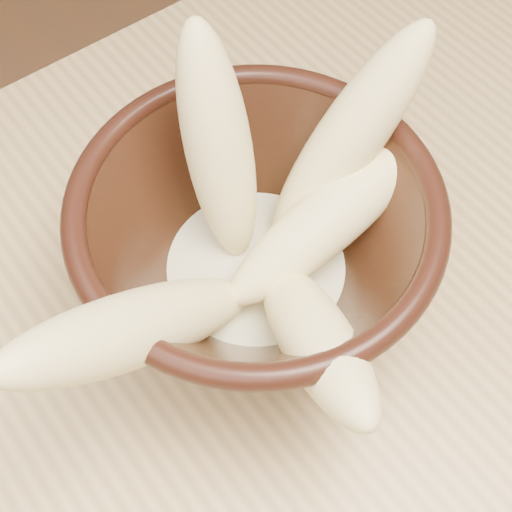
{
  "coord_description": "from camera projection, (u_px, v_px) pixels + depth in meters",
  "views": [
    {
      "loc": [
        -0.03,
        -0.09,
        1.2
      ],
      "look_at": [
        0.12,
        0.1,
        0.81
      ],
      "focal_mm": 50.0,
      "sensor_mm": 36.0,
      "label": 1
    }
  ],
  "objects": [
    {
      "name": "bowl",
      "position": [
        256.0,
        247.0,
        0.45
      ],
      "size": [
        0.22,
        0.22,
        0.12
      ],
      "rotation": [
        0.0,
        0.0,
        -0.04
      ],
      "color": "black",
      "rests_on": "table"
    },
    {
      "name": "banana_upright",
      "position": [
        218.0,
        147.0,
        0.43
      ],
      "size": [
        0.07,
        0.11,
        0.16
      ],
      "primitive_type": "ellipsoid",
      "rotation": [
        0.43,
        0.0,
        2.83
      ],
      "color": "#F8ED92",
      "rests_on": "bowl"
    },
    {
      "name": "milk_puddle",
      "position": [
        256.0,
        271.0,
        0.47
      ],
      "size": [
        0.13,
        0.13,
        0.02
      ],
      "primitive_type": "cylinder",
      "color": "beige",
      "rests_on": "bowl"
    },
    {
      "name": "banana_right",
      "position": [
        347.0,
        141.0,
        0.44
      ],
      "size": [
        0.14,
        0.04,
        0.16
      ],
      "primitive_type": "ellipsoid",
      "rotation": [
        0.68,
        0.0,
        1.56
      ],
      "color": "#F8ED92",
      "rests_on": "bowl"
    },
    {
      "name": "banana_front",
      "position": [
        314.0,
        336.0,
        0.4
      ],
      "size": [
        0.09,
        0.16,
        0.12
      ],
      "primitive_type": "ellipsoid",
      "rotation": [
        1.05,
        0.0,
        -0.35
      ],
      "color": "#F8ED92",
      "rests_on": "bowl"
    },
    {
      "name": "banana_left",
      "position": [
        141.0,
        326.0,
        0.38
      ],
      "size": [
        0.18,
        0.07,
        0.16
      ],
      "primitive_type": "ellipsoid",
      "rotation": [
        0.88,
        0.0,
        -1.43
      ],
      "color": "#F8ED92",
      "rests_on": "bowl"
    },
    {
      "name": "banana_across",
      "position": [
        329.0,
        219.0,
        0.44
      ],
      "size": [
        0.17,
        0.05,
        0.07
      ],
      "primitive_type": "ellipsoid",
      "rotation": [
        1.37,
        0.0,
        1.6
      ],
      "color": "#F8ED92",
      "rests_on": "bowl"
    }
  ]
}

